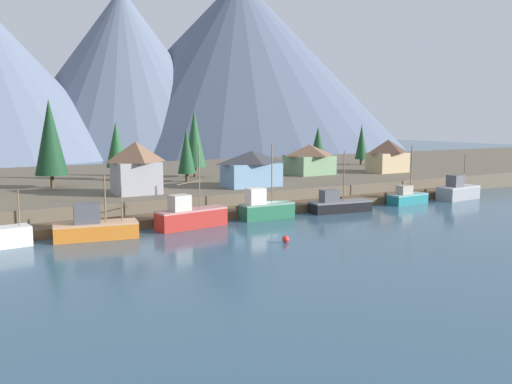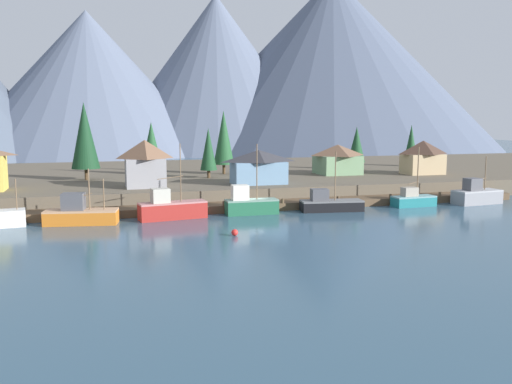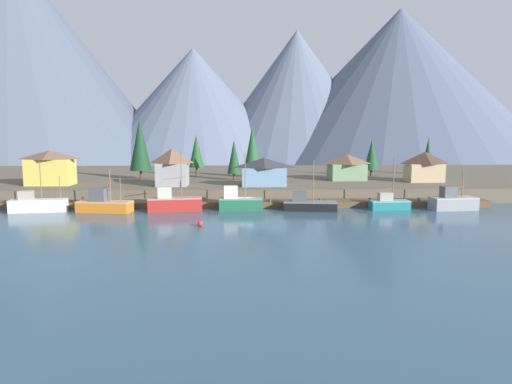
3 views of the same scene
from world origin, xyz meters
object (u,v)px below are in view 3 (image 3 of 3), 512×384
(fishing_boat_teal, at_px, (389,203))
(house_yellow, at_px, (50,167))
(fishing_boat_black, at_px, (309,204))
(house_blue, at_px, (264,172))
(fishing_boat_green, at_px, (239,202))
(conifer_back_right, at_px, (252,148))
(fishing_boat_red, at_px, (174,203))
(fishing_boat_grey, at_px, (453,202))
(conifer_mid_left, at_px, (372,155))
(house_green, at_px, (347,167))
(conifer_back_left, at_px, (428,154))
(fishing_boat_orange, at_px, (104,204))
(conifer_mid_right, at_px, (196,151))
(house_grey, at_px, (172,167))
(fishing_boat_white, at_px, (37,204))
(conifer_near_left, at_px, (140,145))
(conifer_near_right, at_px, (234,157))
(house_tan, at_px, (424,166))
(channel_buoy, at_px, (200,224))

(fishing_boat_teal, xyz_separation_m, house_yellow, (-58.04, 13.74, 4.75))
(fishing_boat_black, relative_size, house_blue, 1.03)
(fishing_boat_green, height_order, conifer_back_right, conifer_back_right)
(fishing_boat_red, bearing_deg, fishing_boat_grey, -8.88)
(conifer_mid_left, bearing_deg, fishing_boat_grey, -80.82)
(house_green, bearing_deg, conifer_mid_left, 45.07)
(fishing_boat_grey, height_order, conifer_back_left, conifer_back_left)
(fishing_boat_black, relative_size, house_yellow, 1.03)
(fishing_boat_orange, height_order, house_yellow, house_yellow)
(house_yellow, relative_size, conifer_mid_right, 0.91)
(house_green, distance_m, house_grey, 35.04)
(fishing_boat_orange, xyz_separation_m, conifer_mid_left, (49.48, 29.21, 6.02))
(house_yellow, height_order, conifer_back_right, conifer_back_right)
(fishing_boat_grey, xyz_separation_m, conifer_mid_right, (-42.97, 30.26, 6.72))
(fishing_boat_white, height_order, conifer_mid_right, conifer_mid_right)
(fishing_boat_grey, height_order, conifer_near_left, conifer_near_left)
(conifer_near_right, bearing_deg, fishing_boat_black, -61.47)
(fishing_boat_teal, distance_m, house_green, 21.77)
(fishing_boat_teal, bearing_deg, fishing_boat_green, 176.47)
(house_tan, relative_size, conifer_mid_right, 0.77)
(fishing_boat_teal, height_order, house_blue, fishing_boat_teal)
(fishing_boat_white, distance_m, conifer_near_right, 37.33)
(conifer_mid_right, bearing_deg, house_green, -15.18)
(fishing_boat_teal, relative_size, house_blue, 1.00)
(house_blue, bearing_deg, conifer_mid_left, 35.25)
(fishing_boat_green, bearing_deg, channel_buoy, -111.76)
(fishing_boat_orange, distance_m, conifer_back_right, 37.09)
(conifer_back_left, bearing_deg, house_green, -152.91)
(fishing_boat_red, height_order, house_blue, fishing_boat_red)
(conifer_mid_left, bearing_deg, fishing_boat_red, -143.40)
(fishing_boat_teal, distance_m, conifer_back_right, 35.01)
(house_blue, distance_m, conifer_back_left, 43.76)
(fishing_boat_teal, relative_size, conifer_mid_left, 1.02)
(fishing_boat_teal, distance_m, conifer_mid_right, 44.99)
(conifer_mid_right, bearing_deg, fishing_boat_orange, -110.13)
(fishing_boat_orange, relative_size, fishing_boat_grey, 1.17)
(fishing_boat_green, xyz_separation_m, house_tan, (35.96, 16.96, 4.19))
(house_blue, xyz_separation_m, conifer_near_right, (-5.53, 10.24, 2.10))
(fishing_boat_black, xyz_separation_m, channel_buoy, (-15.76, -11.45, -0.61))
(house_tan, height_order, house_blue, house_tan)
(fishing_boat_white, xyz_separation_m, house_yellow, (-3.64, 14.08, 4.58))
(fishing_boat_teal, bearing_deg, house_yellow, 163.54)
(fishing_boat_orange, relative_size, house_tan, 1.23)
(house_yellow, relative_size, channel_buoy, 11.77)
(fishing_boat_black, bearing_deg, fishing_boat_teal, 9.65)
(fishing_boat_green, distance_m, house_blue, 12.45)
(house_blue, relative_size, conifer_back_right, 0.75)
(conifer_back_left, xyz_separation_m, conifer_back_right, (-40.10, -5.08, 1.56))
(fishing_boat_green, bearing_deg, fishing_boat_red, -175.86)
(conifer_near_left, distance_m, conifer_mid_left, 49.41)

